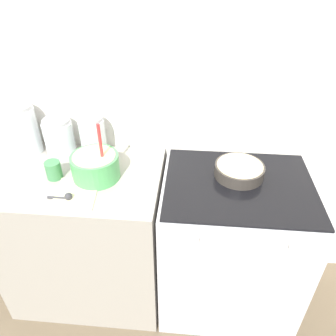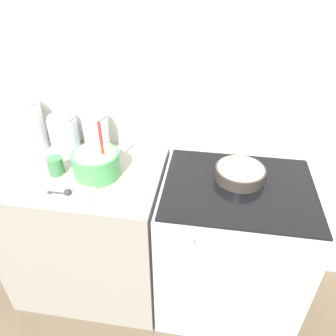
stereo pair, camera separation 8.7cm
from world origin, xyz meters
name	(u,v)px [view 2 (the right image)]	position (x,y,z in m)	size (l,w,h in m)	color
ground_plane	(153,331)	(0.00, 0.00, 0.00)	(12.00, 12.00, 0.00)	brown
wall_back	(169,94)	(0.00, 0.62, 1.20)	(4.73, 0.05, 2.40)	white
countertop_cabinet	(89,232)	(-0.43, 0.30, 0.44)	(0.87, 0.59, 0.88)	#9E998E
stove	(229,248)	(0.39, 0.30, 0.44)	(0.75, 0.61, 0.88)	silver
mixing_bowl	(96,162)	(-0.32, 0.29, 0.96)	(0.23, 0.23, 0.30)	#4CA559
baking_pan	(240,173)	(0.39, 0.37, 0.92)	(0.25, 0.25, 0.06)	#38332D
storage_jar_left	(31,128)	(-0.76, 0.50, 1.00)	(0.15, 0.15, 0.27)	silver
storage_jar_middle	(64,136)	(-0.57, 0.50, 0.97)	(0.16, 0.16, 0.20)	silver
storage_jar_right	(97,137)	(-0.38, 0.50, 0.98)	(0.14, 0.14, 0.23)	silver
tin_can	(56,166)	(-0.52, 0.27, 0.93)	(0.08, 0.08, 0.09)	#3F7F4C
recipe_page	(76,190)	(-0.38, 0.15, 0.89)	(0.21, 0.26, 0.01)	beige
measuring_spoon	(65,192)	(-0.41, 0.11, 0.90)	(0.12, 0.04, 0.04)	#333338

